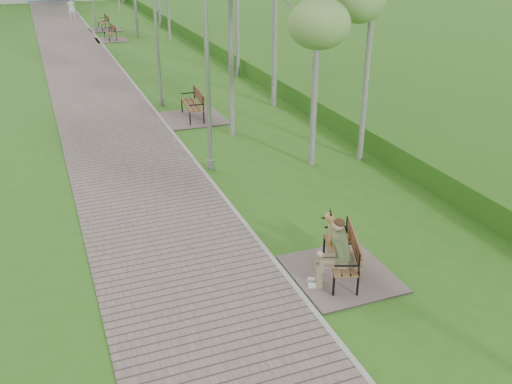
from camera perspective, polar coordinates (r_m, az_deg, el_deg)
ground at (r=12.46m, az=-0.07°, el=-4.63°), size 120.00×120.00×0.00m
walkway at (r=32.27m, az=-17.47°, el=12.75°), size 3.50×67.00×0.04m
kerb at (r=32.44m, az=-14.34°, el=13.18°), size 0.10×67.00×0.05m
embankment at (r=34.62m, az=6.69°, el=14.40°), size 14.00×70.00×1.60m
bench_main at (r=11.02m, az=8.33°, el=-6.39°), size 1.87×2.08×1.63m
bench_second at (r=20.49m, az=-6.35°, el=7.93°), size 2.05×2.28×1.26m
bench_third at (r=36.94m, az=-14.33°, el=14.80°), size 1.83×2.04×1.13m
bench_far at (r=41.00m, az=-14.96°, el=15.69°), size 1.97×2.19×1.21m
lamp_post_near at (r=15.27m, az=-4.84°, el=10.69°), size 0.20×0.20×5.20m
lamp_post_second at (r=21.79m, az=-9.87°, el=14.68°), size 0.20×0.20×5.21m
pedestrian_near at (r=46.69m, az=-17.99°, el=17.09°), size 0.62×0.42×1.64m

